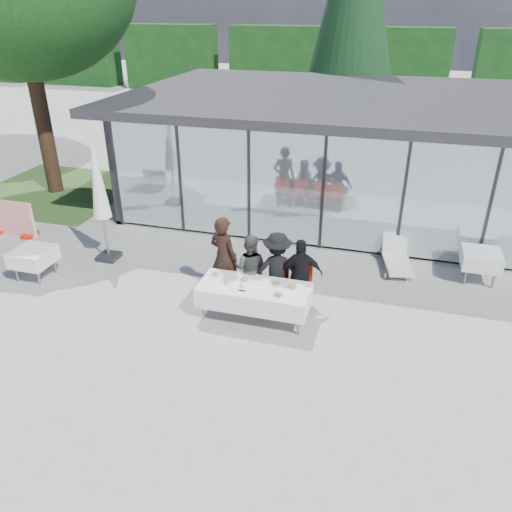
# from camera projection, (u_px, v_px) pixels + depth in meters

# --- Properties ---
(ground) EXTENTS (90.00, 90.00, 0.00)m
(ground) POSITION_uv_depth(u_px,v_px,m) (236.00, 327.00, 10.06)
(ground) COLOR #9F9C97
(ground) RESTS_ON ground
(pavilion) EXTENTS (14.80, 8.80, 3.44)m
(pavilion) POSITION_uv_depth(u_px,v_px,m) (376.00, 135.00, 15.58)
(pavilion) COLOR gray
(pavilion) RESTS_ON ground
(treeline) EXTENTS (62.50, 2.00, 4.40)m
(treeline) POSITION_uv_depth(u_px,v_px,m) (336.00, 62.00, 33.50)
(treeline) COLOR black
(treeline) RESTS_ON ground
(dining_table) EXTENTS (2.26, 0.96, 0.75)m
(dining_table) POSITION_uv_depth(u_px,v_px,m) (254.00, 295.00, 10.15)
(dining_table) COLOR white
(dining_table) RESTS_ON ground
(diner_a) EXTENTS (0.87, 0.87, 1.88)m
(diner_a) POSITION_uv_depth(u_px,v_px,m) (224.00, 257.00, 10.75)
(diner_a) COLOR black
(diner_a) RESTS_ON ground
(diner_chair_a) EXTENTS (0.44, 0.44, 0.97)m
(diner_chair_a) POSITION_uv_depth(u_px,v_px,m) (225.00, 272.00, 11.00)
(diner_chair_a) COLOR #B1210B
(diner_chair_a) RESTS_ON ground
(diner_b) EXTENTS (0.77, 0.77, 1.54)m
(diner_b) POSITION_uv_depth(u_px,v_px,m) (250.00, 268.00, 10.69)
(diner_b) COLOR #464646
(diner_b) RESTS_ON ground
(diner_chair_b) EXTENTS (0.44, 0.44, 0.97)m
(diner_chair_b) POSITION_uv_depth(u_px,v_px,m) (251.00, 276.00, 10.86)
(diner_chair_b) COLOR #B1210B
(diner_chair_b) RESTS_ON ground
(diner_c) EXTENTS (1.31, 1.31, 1.66)m
(diner_c) POSITION_uv_depth(u_px,v_px,m) (277.00, 269.00, 10.51)
(diner_c) COLOR black
(diner_c) RESTS_ON ground
(diner_chair_c) EXTENTS (0.44, 0.44, 0.97)m
(diner_chair_c) POSITION_uv_depth(u_px,v_px,m) (278.00, 279.00, 10.71)
(diner_chair_c) COLOR #B1210B
(diner_chair_c) RESTS_ON ground
(diner_d) EXTENTS (1.13, 1.13, 1.57)m
(diner_d) POSITION_uv_depth(u_px,v_px,m) (301.00, 274.00, 10.41)
(diner_d) COLOR black
(diner_d) RESTS_ON ground
(diner_chair_d) EXTENTS (0.44, 0.44, 0.97)m
(diner_chair_d) POSITION_uv_depth(u_px,v_px,m) (301.00, 283.00, 10.59)
(diner_chair_d) COLOR #B1210B
(diner_chair_d) RESTS_ON ground
(plate_a) EXTENTS (0.24, 0.24, 0.07)m
(plate_a) POSITION_uv_depth(u_px,v_px,m) (216.00, 274.00, 10.44)
(plate_a) COLOR silver
(plate_a) RESTS_ON dining_table
(plate_b) EXTENTS (0.24, 0.24, 0.07)m
(plate_b) POSITION_uv_depth(u_px,v_px,m) (244.00, 279.00, 10.24)
(plate_b) COLOR silver
(plate_b) RESTS_ON dining_table
(plate_c) EXTENTS (0.24, 0.24, 0.07)m
(plate_c) POSITION_uv_depth(u_px,v_px,m) (276.00, 284.00, 10.08)
(plate_c) COLOR silver
(plate_c) RESTS_ON dining_table
(plate_d) EXTENTS (0.24, 0.24, 0.07)m
(plate_d) POSITION_uv_depth(u_px,v_px,m) (292.00, 287.00, 9.98)
(plate_d) COLOR silver
(plate_d) RESTS_ON dining_table
(plate_extra) EXTENTS (0.24, 0.24, 0.07)m
(plate_extra) POSITION_uv_depth(u_px,v_px,m) (278.00, 295.00, 9.70)
(plate_extra) COLOR silver
(plate_extra) RESTS_ON dining_table
(juice_bottle) EXTENTS (0.06, 0.06, 0.16)m
(juice_bottle) POSITION_uv_depth(u_px,v_px,m) (226.00, 279.00, 10.12)
(juice_bottle) COLOR #9FC050
(juice_bottle) RESTS_ON dining_table
(drinking_glasses) EXTENTS (0.07, 0.07, 0.10)m
(drinking_glasses) POSITION_uv_depth(u_px,v_px,m) (242.00, 286.00, 9.97)
(drinking_glasses) COLOR silver
(drinking_glasses) RESTS_ON dining_table
(folded_eyeglasses) EXTENTS (0.14, 0.03, 0.01)m
(folded_eyeglasses) POSITION_uv_depth(u_px,v_px,m) (242.00, 290.00, 9.88)
(folded_eyeglasses) COLOR black
(folded_eyeglasses) RESTS_ON dining_table
(spare_table_left) EXTENTS (0.86, 0.86, 0.74)m
(spare_table_left) POSITION_uv_depth(u_px,v_px,m) (33.00, 257.00, 11.63)
(spare_table_left) COLOR white
(spare_table_left) RESTS_ON ground
(spare_table_right) EXTENTS (0.86, 0.86, 0.74)m
(spare_table_right) POSITION_uv_depth(u_px,v_px,m) (481.00, 259.00, 11.53)
(spare_table_right) COLOR white
(spare_table_right) RESTS_ON ground
(spare_chair_a) EXTENTS (0.60, 0.60, 0.97)m
(spare_chair_a) POSITION_uv_depth(u_px,v_px,m) (485.00, 246.00, 12.19)
(spare_chair_a) COLOR #B1210B
(spare_chair_a) RESTS_ON ground
(market_umbrella) EXTENTS (0.50, 0.50, 3.00)m
(market_umbrella) POSITION_uv_depth(u_px,v_px,m) (99.00, 188.00, 11.88)
(market_umbrella) COLOR black
(market_umbrella) RESTS_ON ground
(lounger) EXTENTS (0.87, 1.43, 0.72)m
(lounger) POSITION_uv_depth(u_px,v_px,m) (397.00, 257.00, 12.25)
(lounger) COLOR silver
(lounger) RESTS_ON ground
(grass_patch) EXTENTS (5.00, 5.00, 0.02)m
(grass_patch) POSITION_uv_depth(u_px,v_px,m) (56.00, 191.00, 17.27)
(grass_patch) COLOR #385926
(grass_patch) RESTS_ON ground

